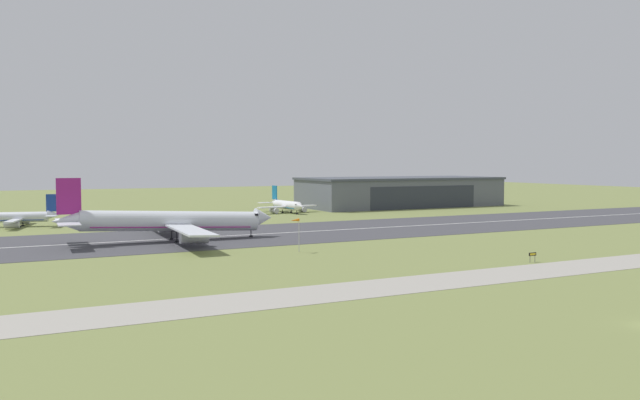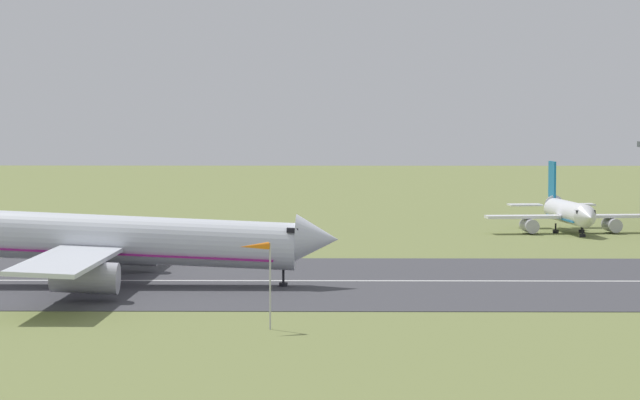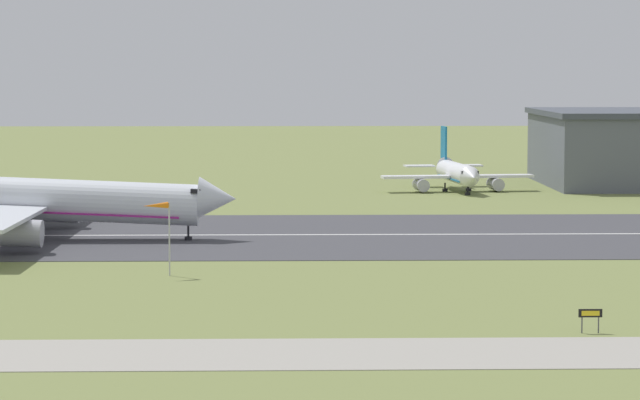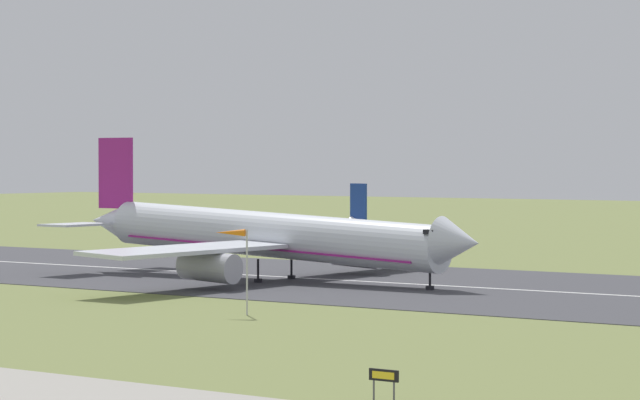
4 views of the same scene
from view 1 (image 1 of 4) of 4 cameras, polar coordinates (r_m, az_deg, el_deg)
name	(u,v)px [view 1 (image 1 of 4)]	position (r m, az deg, el deg)	size (l,w,h in m)	color
ground_plane	(393,261)	(117.64, 6.73, -5.56)	(732.34, 732.34, 0.00)	olive
runway_strip	(284,233)	(163.33, -3.32, -3.02)	(492.34, 46.25, 0.06)	#3D3D42
runway_centreline	(284,233)	(163.33, -3.32, -3.01)	(443.11, 0.70, 0.01)	silver
taxiway_road	(464,279)	(101.61, 13.00, -7.03)	(369.26, 11.30, 0.05)	gray
hangar_building	(400,192)	(266.75, 7.35, 0.76)	(84.62, 35.43, 12.27)	slate
airplane_landing	(171,222)	(149.26, -13.47, -1.95)	(50.87, 52.67, 15.02)	silver
airplane_parked_west	(287,205)	(229.02, -3.07, -0.49)	(24.02, 22.95, 9.78)	white
airplane_parked_centre	(21,217)	(198.20, -25.63, -1.45)	(21.68, 23.87, 9.29)	silver
windsock_pole	(295,222)	(126.95, -2.28, -2.05)	(2.53, 1.58, 6.95)	#B7B7BC
runway_sign	(533,255)	(121.69, 18.86, -4.77)	(1.74, 0.13, 1.79)	#4C4C51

